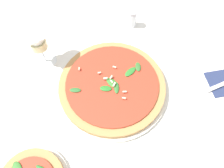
% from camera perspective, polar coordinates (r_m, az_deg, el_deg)
% --- Properties ---
extents(ground_plane, '(6.00, 6.00, 0.00)m').
position_cam_1_polar(ground_plane, '(0.69, 3.07, -1.02)').
color(ground_plane, silver).
extents(pizza_arugula_main, '(0.35, 0.35, 0.05)m').
position_cam_1_polar(pizza_arugula_main, '(0.68, 0.00, -0.53)').
color(pizza_arugula_main, silver).
rests_on(pizza_arugula_main, ground_plane).
extents(wine_glass, '(0.10, 0.10, 0.15)m').
position_cam_1_polar(wine_glass, '(0.70, -19.09, 10.68)').
color(wine_glass, white).
rests_on(wine_glass, ground_plane).
extents(shaker_pepper, '(0.03, 0.03, 0.07)m').
position_cam_1_polar(shaker_pepper, '(0.83, 5.26, 16.58)').
color(shaker_pepper, silver).
rests_on(shaker_pepper, ground_plane).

